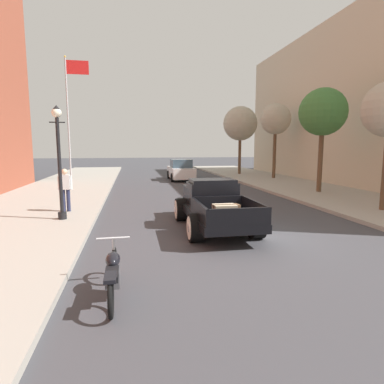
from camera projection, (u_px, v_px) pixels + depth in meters
name	position (u px, v px, depth m)	size (l,w,h in m)	color
ground_plane	(243.00, 236.00, 9.63)	(140.00, 140.00, 0.00)	#3D3D42
hotrod_truck_black	(213.00, 204.00, 10.68)	(2.21, 4.95, 1.58)	black
motorcycle_parked	(113.00, 273.00, 5.68)	(0.62, 2.12, 0.93)	black
car_background_white	(181.00, 170.00, 25.73)	(1.87, 4.30, 1.65)	silver
pedestrian_sidewalk_left	(65.00, 187.00, 12.43)	(0.53, 0.22, 1.65)	#232847
street_lamp_near	(59.00, 154.00, 10.91)	(0.50, 0.32, 3.85)	black
flagpole	(71.00, 105.00, 24.41)	(1.74, 0.16, 9.16)	#B2B2B7
street_tree_second	(323.00, 113.00, 17.50)	(2.55, 2.55, 5.63)	brown
street_tree_third	(276.00, 120.00, 25.40)	(2.39, 2.39, 5.83)	brown
street_tree_farthest	(240.00, 124.00, 29.38)	(3.08, 3.08, 6.11)	brown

